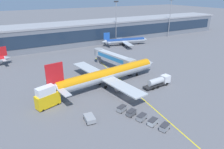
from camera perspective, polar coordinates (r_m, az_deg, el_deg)
ground_plane at (r=65.32m, az=4.26°, el=-6.12°), size 700.00×700.00×0.00m
apron_lead_in_line at (r=68.80m, az=6.09°, el=-4.66°), size 9.89×79.46×0.01m
terminal_building at (r=133.03m, az=-8.40°, el=11.17°), size 221.41×20.34×12.84m
main_airliner at (r=71.52m, az=-1.32°, el=-0.07°), size 45.90×36.58×11.76m
jet_bridge at (r=87.46m, az=-0.01°, el=4.78°), size 7.32×23.67×6.57m
fuel_tanker at (r=73.32m, az=12.60°, el=-1.86°), size 10.96×3.33×3.25m
catering_lift at (r=61.21m, az=-17.27°, el=-5.93°), size 7.24×4.44×6.30m
pushback_tug at (r=53.81m, az=-6.11°, el=-11.81°), size 2.72×4.04×1.40m
baggage_cart_0 at (r=52.18m, az=14.15°, el=-13.72°), size 3.02×2.36×1.48m
baggage_cart_1 at (r=53.32m, az=11.03°, el=-12.58°), size 3.02×2.36×1.48m
baggage_cart_2 at (r=54.61m, az=8.07°, el=-11.45°), size 3.02×2.36×1.48m
baggage_cart_3 at (r=56.07m, az=5.28°, el=-10.35°), size 3.02×2.36×1.48m
baggage_cart_4 at (r=57.66m, az=2.65°, el=-9.28°), size 3.02×2.36×1.48m
commuter_jet_near at (r=126.99m, az=3.59°, el=9.19°), size 29.15×23.29×8.24m
apron_light_mast_0 at (r=128.86m, az=1.12°, el=14.74°), size 2.80×0.50×25.22m
apron_light_mast_1 at (r=155.36m, az=15.56°, el=15.26°), size 2.80×0.50×25.51m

